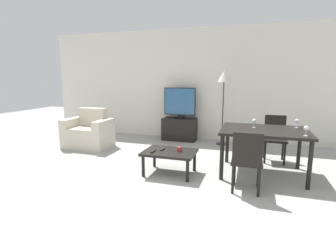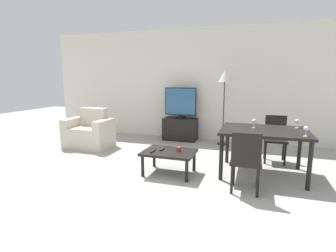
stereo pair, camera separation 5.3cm
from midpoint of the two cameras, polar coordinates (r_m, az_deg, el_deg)
name	(u,v)px [view 1 (the left image)]	position (r m, az deg, el deg)	size (l,w,h in m)	color
ground_plane	(126,209)	(3.24, -9.56, -17.47)	(18.00, 18.00, 0.00)	#9E9E99
wall_back	(196,85)	(6.55, 5.97, 8.92)	(7.93, 0.06, 2.70)	silver
armchair	(89,133)	(6.02, -17.12, -1.51)	(0.98, 0.66, 0.85)	beige
tv_stand	(180,129)	(6.47, 2.29, -0.66)	(0.82, 0.43, 0.54)	black
tv	(180,103)	(6.38, 2.32, 5.05)	(0.77, 0.27, 0.74)	black
coffee_table	(170,154)	(4.16, -0.01, -6.11)	(0.81, 0.60, 0.37)	black
dining_table	(264,134)	(4.34, 19.83, -1.71)	(1.30, 1.00, 0.72)	black
dining_chair_near	(247,159)	(3.59, 16.41, -6.89)	(0.40, 0.40, 0.83)	black
dining_chair_far	(275,136)	(5.17, 21.96, -2.00)	(0.40, 0.40, 0.83)	black
floor_lamp	(224,82)	(6.02, 11.83, 9.44)	(0.29, 0.29, 1.68)	black
remote_primary	(162,149)	(4.22, -1.59, -5.07)	(0.04, 0.15, 0.02)	black
remote_secondary	(153,151)	(4.11, -3.64, -5.50)	(0.04, 0.15, 0.02)	black
cup_white_near	(179,149)	(4.13, 2.09, -5.05)	(0.08, 0.08, 0.07)	maroon
wine_glass_left	(254,122)	(4.39, 17.94, 0.94)	(0.07, 0.07, 0.15)	silver
wine_glass_center	(306,129)	(4.02, 27.56, -0.56)	(0.07, 0.07, 0.15)	silver
wine_glass_right	(297,121)	(4.65, 25.98, 0.89)	(0.07, 0.07, 0.15)	silver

